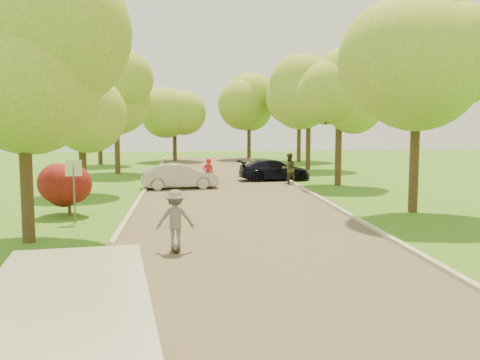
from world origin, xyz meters
name	(u,v)px	position (x,y,z in m)	size (l,w,h in m)	color
ground	(256,245)	(0.00, 0.00, 0.00)	(100.00, 100.00, 0.00)	#3D731B
road	(232,203)	(0.00, 8.00, 0.01)	(8.00, 60.00, 0.01)	#4C4438
curb_left	(137,203)	(-4.05, 8.00, 0.06)	(0.18, 60.00, 0.12)	#B2AD9E
curb_right	(324,200)	(4.05, 8.00, 0.06)	(0.18, 60.00, 0.12)	#B2AD9E
street_sign	(74,178)	(-5.80, 4.00, 1.56)	(0.55, 0.06, 2.17)	#59595E
red_shrub	(69,186)	(-6.30, 5.50, 1.10)	(1.70, 1.70, 1.95)	#382619
tree_l_mida	(29,61)	(-6.30, 1.00, 5.17)	(4.71, 4.60, 7.39)	#382619
tree_l_midb	(85,99)	(-6.81, 12.00, 4.59)	(4.30, 4.20, 6.62)	#382619
tree_l_far	(119,92)	(-6.39, 22.00, 5.47)	(4.92, 4.80, 7.79)	#382619
tree_r_mida	(423,67)	(7.02, 5.00, 5.54)	(5.13, 5.00, 7.95)	#382619
tree_r_midb	(343,96)	(6.60, 14.00, 4.88)	(4.51, 4.40, 7.01)	#382619
tree_r_far	(312,90)	(7.23, 24.00, 5.83)	(5.33, 5.20, 8.34)	#382619
tree_bg_a	(102,100)	(-8.78, 30.00, 5.31)	(5.12, 5.00, 7.72)	#382619
tree_bg_b	(302,99)	(8.22, 32.00, 5.54)	(5.12, 5.00, 7.95)	#382619
tree_bg_c	(177,105)	(-2.79, 34.00, 5.02)	(4.92, 4.80, 7.33)	#382619
tree_bg_d	(251,103)	(4.22, 36.00, 5.31)	(5.12, 5.00, 7.72)	#382619
silver_sedan	(180,176)	(-2.30, 13.30, 0.66)	(1.39, 3.99, 1.32)	#A9AAAE
dark_sedan	(274,170)	(3.30, 16.79, 0.63)	(1.75, 4.31, 1.25)	black
longboard	(176,248)	(-2.24, -0.52, 0.09)	(0.25, 0.81, 0.09)	black
skateboarder	(175,219)	(-2.24, -0.52, 0.89)	(1.02, 0.58, 1.57)	slate
person_striped	(208,173)	(-0.80, 13.34, 0.79)	(0.58, 0.38, 1.59)	red
person_olive	(289,169)	(3.80, 14.83, 0.88)	(0.85, 0.66, 1.75)	#333520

